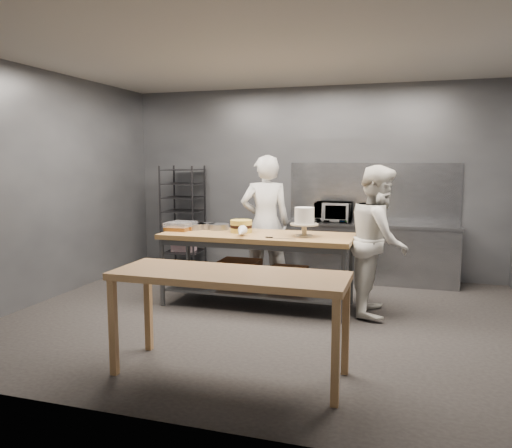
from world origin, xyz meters
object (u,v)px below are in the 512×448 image
Objects in this scene: chef_behind at (265,223)px; layer_cake at (241,226)px; work_table at (258,261)px; frosted_cake_stand at (304,218)px; microwave at (333,212)px; chef_right at (379,240)px; near_counter at (229,282)px; speed_rack at (183,219)px.

layer_cake is at bearing 60.60° from chef_behind.
work_table is 6.76× the size of frosted_cake_stand.
chef_behind is 1.24m from microwave.
chef_behind is at bearing 64.81° from chef_right.
near_counter is 7.18× the size of layer_cake.
work_table is 0.83m from frosted_cake_stand.
near_counter is 1.14× the size of speed_rack.
chef_right is at bearing 135.59° from chef_behind.
near_counter is at bearing 79.14° from chef_behind.
layer_cake is at bearing 173.15° from frosted_cake_stand.
speed_rack reaches higher than frosted_cake_stand.
layer_cake is (1.57, -1.58, 0.14)m from speed_rack.
chef_right reaches higher than frosted_cake_stand.
microwave is at bearing 60.72° from layer_cake.
work_table is 0.89m from chef_behind.
near_counter is 2.91m from chef_behind.
chef_right is 3.29× the size of microwave.
chef_behind reaches higher than chef_right.
chef_right is at bearing 9.40° from frosted_cake_stand.
work_table is 1.20× the size of near_counter.
chef_behind reaches higher than layer_cake.
speed_rack is 6.29× the size of layer_cake.
chef_behind is at bearing -26.69° from speed_rack.
frosted_cake_stand is at bearing -6.85° from layer_cake.
microwave reaches higher than layer_cake.
speed_rack is at bearing 145.06° from frosted_cake_stand.
frosted_cake_stand is at bearing 97.66° from chef_right.
layer_cake is at bearing -45.26° from speed_rack.
near_counter is 4.31m from speed_rack.
chef_right is (1.10, 2.17, 0.08)m from near_counter.
chef_right is (1.61, -0.70, -0.06)m from chef_behind.
layer_cake is (-0.24, 0.05, 0.43)m from work_table.
near_counter is 1.12× the size of chef_right.
speed_rack is at bearing 63.14° from chef_right.
work_table is at bearing 78.65° from chef_behind.
chef_behind is at bearing 81.56° from layer_cake.
work_table is 4.43× the size of microwave.
layer_cake is (-0.84, 0.10, -0.14)m from frosted_cake_stand.
microwave is at bearing 85.26° from near_counter.
speed_rack reaches higher than layer_cake.
layer_cake is at bearing -119.28° from microwave.
chef_right is at bearing -64.23° from microwave.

